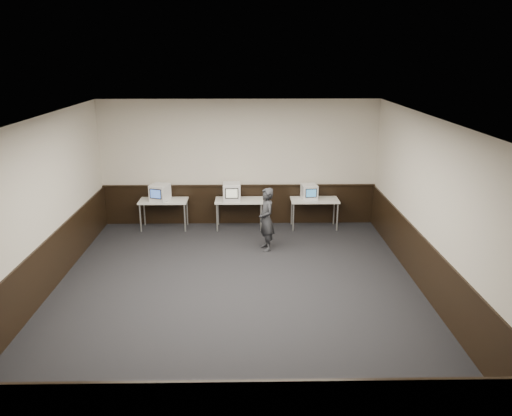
{
  "coord_description": "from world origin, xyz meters",
  "views": [
    {
      "loc": [
        0.21,
        -8.41,
        4.27
      ],
      "look_at": [
        0.39,
        1.6,
        1.15
      ],
      "focal_mm": 35.0,
      "sensor_mm": 36.0,
      "label": 1
    }
  ],
  "objects": [
    {
      "name": "desk_center",
      "position": [
        0.0,
        3.6,
        0.68
      ],
      "size": [
        1.2,
        0.6,
        0.75
      ],
      "color": "silver",
      "rests_on": "ground"
    },
    {
      "name": "right_wall",
      "position": [
        3.5,
        0.0,
        1.6
      ],
      "size": [
        0.0,
        8.0,
        8.0
      ],
      "primitive_type": "plane",
      "rotation": [
        1.57,
        0.0,
        -1.57
      ],
      "color": "beige",
      "rests_on": "ground"
    },
    {
      "name": "wainscot_rail",
      "position": [
        0.0,
        3.96,
        1.02
      ],
      "size": [
        6.98,
        0.06,
        0.04
      ],
      "primitive_type": "cube",
      "color": "black",
      "rests_on": "wainscot_back"
    },
    {
      "name": "back_wall",
      "position": [
        0.0,
        4.0,
        1.6
      ],
      "size": [
        7.0,
        0.0,
        7.0
      ],
      "primitive_type": "plane",
      "rotation": [
        1.57,
        0.0,
        0.0
      ],
      "color": "beige",
      "rests_on": "ground"
    },
    {
      "name": "wainscot_right",
      "position": [
        3.48,
        0.0,
        0.5
      ],
      "size": [
        0.04,
        7.98,
        1.0
      ],
      "primitive_type": "cube",
      "color": "black",
      "rests_on": "right_wall"
    },
    {
      "name": "desk_right",
      "position": [
        1.9,
        3.6,
        0.68
      ],
      "size": [
        1.2,
        0.6,
        0.75
      ],
      "color": "silver",
      "rests_on": "ground"
    },
    {
      "name": "emac_left",
      "position": [
        -1.97,
        3.56,
        0.96
      ],
      "size": [
        0.53,
        0.54,
        0.41
      ],
      "rotation": [
        0.0,
        0.0,
        -0.33
      ],
      "color": "white",
      "rests_on": "desk_left"
    },
    {
      "name": "desk_left",
      "position": [
        -1.9,
        3.6,
        0.68
      ],
      "size": [
        1.2,
        0.6,
        0.75
      ],
      "color": "silver",
      "rests_on": "ground"
    },
    {
      "name": "emac_right",
      "position": [
        1.76,
        3.62,
        0.94
      ],
      "size": [
        0.42,
        0.44,
        0.38
      ],
      "rotation": [
        0.0,
        0.0,
        0.12
      ],
      "color": "white",
      "rests_on": "desk_right"
    },
    {
      "name": "ceiling",
      "position": [
        0.0,
        0.0,
        3.2
      ],
      "size": [
        8.0,
        8.0,
        0.0
      ],
      "primitive_type": "plane",
      "rotation": [
        3.14,
        0.0,
        0.0
      ],
      "color": "white",
      "rests_on": "back_wall"
    },
    {
      "name": "emac_center",
      "position": [
        -0.18,
        3.56,
        0.97
      ],
      "size": [
        0.45,
        0.48,
        0.43
      ],
      "rotation": [
        0.0,
        0.0,
        0.03
      ],
      "color": "white",
      "rests_on": "desk_center"
    },
    {
      "name": "wainscot_back",
      "position": [
        0.0,
        3.98,
        0.5
      ],
      "size": [
        6.98,
        0.04,
        1.0
      ],
      "primitive_type": "cube",
      "color": "black",
      "rests_on": "back_wall"
    },
    {
      "name": "wainscot_left",
      "position": [
        -3.48,
        0.0,
        0.5
      ],
      "size": [
        0.04,
        7.98,
        1.0
      ],
      "primitive_type": "cube",
      "color": "black",
      "rests_on": "left_wall"
    },
    {
      "name": "left_wall",
      "position": [
        -3.5,
        0.0,
        1.6
      ],
      "size": [
        0.0,
        8.0,
        8.0
      ],
      "primitive_type": "plane",
      "rotation": [
        1.57,
        0.0,
        1.57
      ],
      "color": "beige",
      "rests_on": "ground"
    },
    {
      "name": "floor",
      "position": [
        0.0,
        0.0,
        0.0
      ],
      "size": [
        8.0,
        8.0,
        0.0
      ],
      "primitive_type": "plane",
      "color": "black",
      "rests_on": "ground"
    },
    {
      "name": "person",
      "position": [
        0.63,
        2.13,
        0.72
      ],
      "size": [
        0.48,
        0.6,
        1.44
      ],
      "primitive_type": "imported",
      "rotation": [
        0.0,
        0.0,
        -1.29
      ],
      "color": "#28292E",
      "rests_on": "ground"
    },
    {
      "name": "front_wall",
      "position": [
        0.0,
        -4.0,
        1.6
      ],
      "size": [
        7.0,
        0.0,
        7.0
      ],
      "primitive_type": "plane",
      "rotation": [
        -1.57,
        0.0,
        0.0
      ],
      "color": "beige",
      "rests_on": "ground"
    }
  ]
}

